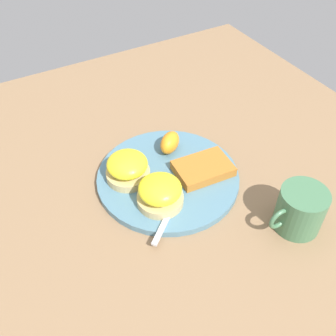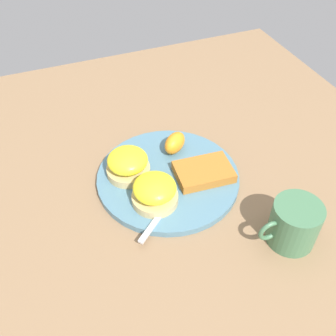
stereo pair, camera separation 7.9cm
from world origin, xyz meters
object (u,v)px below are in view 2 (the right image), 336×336
Objects in this scene: sandwich_benedict_left at (128,164)px; orange_wedge at (175,143)px; fork at (178,191)px; cup at (294,224)px; sandwich_benedict_right at (155,191)px; hashbrown_patty at (204,172)px.

sandwich_benedict_left is 0.12m from orange_wedge.
sandwich_benedict_left is 0.45× the size of fork.
cup reaches higher than orange_wedge.
cup is at bearing 131.39° from fork.
cup is (-0.22, 0.25, 0.00)m from sandwich_benedict_left.
sandwich_benedict_left is 0.78× the size of cup.
cup is (-0.20, 0.16, 0.00)m from sandwich_benedict_right.
orange_wedge is at bearing -69.25° from cup.
hashbrown_patty is 0.21m from cup.
sandwich_benedict_left is at bearing -23.56° from hashbrown_patty.
orange_wedge is 0.12m from fork.
orange_wedge is 0.30× the size of fork.
fork is (0.07, 0.02, -0.01)m from hashbrown_patty.
orange_wedge is at bearing -126.59° from sandwich_benedict_right.
cup is at bearing 140.84° from sandwich_benedict_right.
sandwich_benedict_left reaches higher than fork.
orange_wedge reaches higher than hashbrown_patty.
sandwich_benedict_left is 0.79× the size of hashbrown_patty.
cup is at bearing 110.75° from orange_wedge.
fork is at bearing -48.61° from cup.
sandwich_benedict_right is at bearing 14.13° from hashbrown_patty.
cup reaches higher than fork.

